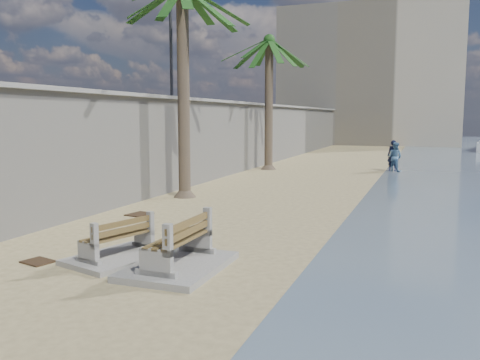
# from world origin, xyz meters

# --- Properties ---
(ground_plane) EXTENTS (140.00, 140.00, 0.00)m
(ground_plane) POSITION_xyz_m (0.00, 0.00, 0.00)
(ground_plane) COLOR tan
(seawall) EXTENTS (0.45, 70.00, 3.50)m
(seawall) POSITION_xyz_m (-5.20, 20.00, 1.75)
(seawall) COLOR gray
(seawall) RESTS_ON ground_plane
(wall_cap) EXTENTS (0.80, 70.00, 0.12)m
(wall_cap) POSITION_xyz_m (-5.20, 20.00, 3.55)
(wall_cap) COLOR gray
(wall_cap) RESTS_ON seawall
(end_building) EXTENTS (18.00, 12.00, 14.00)m
(end_building) POSITION_xyz_m (-2.00, 52.00, 7.00)
(end_building) COLOR #B7AA93
(end_building) RESTS_ON ground_plane
(bench_near) EXTENTS (1.81, 2.23, 0.81)m
(bench_near) POSITION_xyz_m (-1.64, 3.08, 0.35)
(bench_near) COLOR gray
(bench_near) RESTS_ON ground_plane
(bench_far) EXTENTS (1.56, 2.28, 0.95)m
(bench_far) POSITION_xyz_m (-0.21, 2.93, 0.42)
(bench_far) COLOR gray
(bench_far) RESTS_ON ground_plane
(palm_back) EXTENTS (5.00, 5.00, 7.76)m
(palm_back) POSITION_xyz_m (-4.03, 20.98, 6.76)
(palm_back) COLOR brown
(palm_back) RESTS_ON ground_plane
(streetlight) EXTENTS (0.28, 0.28, 5.12)m
(streetlight) POSITION_xyz_m (-5.10, 12.00, 6.64)
(streetlight) COLOR #2D2D33
(streetlight) RESTS_ON wall_cap
(person_a) EXTENTS (0.73, 0.54, 1.87)m
(person_a) POSITION_xyz_m (2.36, 22.45, 0.94)
(person_a) COLOR #121732
(person_a) RESTS_ON ground_plane
(person_b) EXTENTS (1.02, 0.94, 1.70)m
(person_b) POSITION_xyz_m (2.47, 22.21, 0.85)
(person_b) COLOR #486E95
(person_b) RESTS_ON ground_plane
(debris_c) EXTENTS (0.67, 0.79, 0.03)m
(debris_c) POSITION_xyz_m (-3.76, 7.33, 0.01)
(debris_c) COLOR #382616
(debris_c) RESTS_ON ground_plane
(debris_d) EXTENTS (0.67, 0.58, 0.03)m
(debris_d) POSITION_xyz_m (-3.02, 2.39, 0.01)
(debris_d) COLOR #382616
(debris_d) RESTS_ON ground_plane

